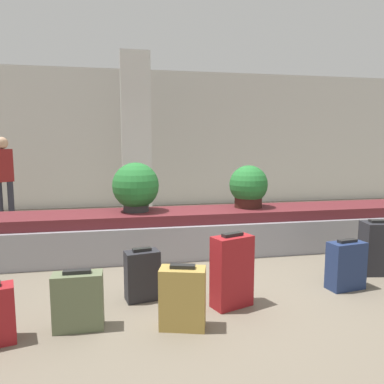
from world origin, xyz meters
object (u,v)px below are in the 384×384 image
suitcase_6 (232,271)px  traveler_0 (3,172)px  pillar (136,138)px  suitcase_5 (376,248)px  potted_plant_1 (248,187)px  suitcase_2 (346,265)px  suitcase_3 (78,301)px  suitcase_0 (142,275)px  suitcase_4 (183,298)px  potted_plant_0 (136,187)px

suitcase_6 → traveler_0: bearing=105.4°
pillar → suitcase_5: bearing=-55.4°
potted_plant_1 → suitcase_2: bearing=-74.2°
pillar → suitcase_3: size_ratio=6.42×
pillar → suitcase_0: bearing=-92.1°
pillar → traveler_0: pillar is taller
suitcase_3 → potted_plant_1: size_ratio=0.83×
suitcase_0 → suitcase_6: suitcase_6 is taller
suitcase_2 → suitcase_5: 0.70m
pillar → suitcase_4: bearing=-88.2°
suitcase_0 → suitcase_4: 0.69m
suitcase_0 → suitcase_2: bearing=-14.8°
pillar → suitcase_2: size_ratio=6.09×
suitcase_6 → suitcase_2: bearing=-12.2°
pillar → potted_plant_0: 2.47m
suitcase_5 → suitcase_0: bearing=-166.1°
suitcase_5 → traveler_0: size_ratio=0.39×
suitcase_4 → suitcase_2: bearing=31.4°
suitcase_4 → potted_plant_1: size_ratio=0.89×
suitcase_4 → potted_plant_1: bearing=74.6°
suitcase_5 → potted_plant_1: 1.82m
suitcase_0 → suitcase_5: size_ratio=0.80×
suitcase_0 → potted_plant_1: bearing=32.7°
pillar → suitcase_0: size_ratio=6.25×
potted_plant_0 → potted_plant_1: bearing=0.5°
suitcase_6 → potted_plant_1: potted_plant_1 is taller
suitcase_4 → suitcase_5: suitcase_5 is taller
suitcase_4 → potted_plant_1: 2.63m
suitcase_0 → traveler_0: traveler_0 is taller
pillar → suitcase_2: bearing=-64.3°
pillar → suitcase_0: 4.15m
suitcase_2 → suitcase_3: size_ratio=1.05×
suitcase_2 → traveler_0: (-4.43, 4.24, 0.71)m
suitcase_5 → suitcase_6: size_ratio=0.91×
pillar → potted_plant_0: (-0.13, -2.37, -0.68)m
suitcase_4 → traveler_0: size_ratio=0.33×
suitcase_6 → pillar: bearing=78.8°
traveler_0 → suitcase_5: bearing=-68.5°
suitcase_0 → suitcase_6: bearing=-32.2°
suitcase_5 → suitcase_4: bearing=-151.4°
suitcase_6 → traveler_0: traveler_0 is taller
potted_plant_1 → traveler_0: size_ratio=0.37×
suitcase_0 → pillar: bearing=76.7°
suitcase_5 → traveler_0: 6.40m
suitcase_4 → traveler_0: 5.46m
suitcase_2 → suitcase_4: suitcase_4 is taller
potted_plant_0 → potted_plant_1: (1.60, 0.01, -0.03)m
suitcase_4 → suitcase_3: bearing=-173.8°
pillar → suitcase_5: size_ratio=5.03×
suitcase_3 → suitcase_5: size_ratio=0.78×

